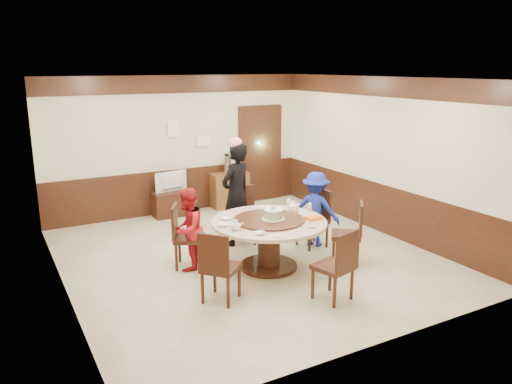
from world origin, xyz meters
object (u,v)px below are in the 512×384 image
shrimp_platter (314,219)px  thermos (227,164)px  person_red (188,229)px  birthday_cake (273,214)px  tv_stand (174,203)px  side_cabinet (230,190)px  television (173,182)px  person_blue (316,209)px  person_standing (236,194)px  banquet_table (269,234)px

shrimp_platter → thermos: thermos is taller
person_red → birthday_cake: 1.29m
tv_stand → side_cabinet: bearing=1.3°
person_red → tv_stand: person_red is taller
thermos → side_cabinet: bearing=0.0°
television → thermos: bearing=170.3°
person_blue → shrimp_platter: size_ratio=4.25×
person_standing → birthday_cake: (-0.01, -1.25, -0.02)m
person_blue → birthday_cake: bearing=76.2°
person_blue → thermos: size_ratio=3.36×
person_red → person_standing: bearing=163.0°
side_cabinet → shrimp_platter: bearing=-96.0°
birthday_cake → thermos: (0.87, 3.39, 0.08)m
thermos → person_blue: bearing=-84.7°
person_red → side_cabinet: bearing=-172.5°
banquet_table → person_red: size_ratio=1.38×
thermos → banquet_table: bearing=-105.4°
person_standing → tv_stand: size_ratio=2.07×
banquet_table → tv_stand: bearing=95.5°
person_red → television: (0.75, 2.75, 0.08)m
tv_stand → banquet_table: bearing=-84.5°
tv_stand → thermos: size_ratio=2.24×
side_cabinet → thermos: size_ratio=2.11×
person_standing → side_cabinet: 2.38m
person_blue → television: (-1.50, 2.84, 0.07)m
thermos → person_standing: bearing=-111.9°
birthday_cake → thermos: thermos is taller
person_standing → banquet_table: bearing=64.6°
banquet_table → birthday_cake: birthday_cake is taller
person_blue → shrimp_platter: bearing=104.4°
television → banquet_table: bearing=84.4°
person_standing → thermos: bearing=-134.6°
shrimp_platter → birthday_cake: bearing=152.3°
shrimp_platter → thermos: (0.34, 3.67, 0.16)m
television → side_cabinet: size_ratio=0.89×
tv_stand → shrimp_platter: bearing=-76.2°
person_standing → thermos: (0.86, 2.15, 0.06)m
birthday_cake → side_cabinet: birthday_cake is taller
banquet_table → television: (-0.32, 3.32, 0.17)m
banquet_table → tv_stand: 3.34m
birthday_cake → shrimp_platter: birthday_cake is taller
tv_stand → thermos: bearing=1.4°
tv_stand → television: size_ratio=1.20×
birthday_cake → thermos: 3.50m
person_blue → person_red: bearing=49.4°
banquet_table → birthday_cake: size_ratio=5.07×
shrimp_platter → person_blue: bearing=52.7°
person_blue → thermos: (-0.27, 2.87, 0.30)m
person_standing → television: person_standing is taller
person_red → person_blue: (2.26, -0.09, 0.01)m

